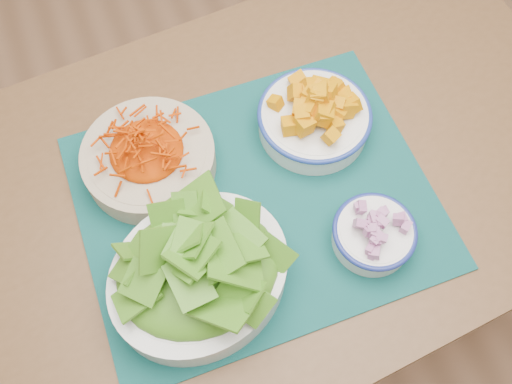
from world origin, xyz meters
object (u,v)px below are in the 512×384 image
(placemat, at_px, (256,201))
(lettuce_bowl, at_px, (198,270))
(table, at_px, (287,191))
(squash_bowl, at_px, (315,113))
(onion_bowl, at_px, (374,233))
(carrot_bowl, at_px, (148,155))

(placemat, relative_size, lettuce_bowl, 1.68)
(placemat, bearing_deg, table, 30.27)
(squash_bowl, height_order, onion_bowl, squash_bowl)
(squash_bowl, bearing_deg, table, -142.09)
(carrot_bowl, bearing_deg, onion_bowl, -41.92)
(placemat, height_order, lettuce_bowl, lettuce_bowl)
(lettuce_bowl, bearing_deg, carrot_bowl, 74.72)
(carrot_bowl, bearing_deg, table, -19.13)
(table, height_order, placemat, placemat)
(onion_bowl, bearing_deg, lettuce_bowl, 173.27)
(table, relative_size, squash_bowl, 4.81)
(placemat, distance_m, lettuce_bowl, 0.18)
(carrot_bowl, xyz_separation_m, squash_bowl, (0.29, -0.03, 0.01))
(squash_bowl, relative_size, onion_bowl, 1.61)
(carrot_bowl, relative_size, onion_bowl, 1.84)
(placemat, xyz_separation_m, squash_bowl, (0.15, 0.10, 0.05))
(squash_bowl, distance_m, lettuce_bowl, 0.34)
(table, xyz_separation_m, carrot_bowl, (-0.23, 0.08, 0.15))
(squash_bowl, distance_m, onion_bowl, 0.23)
(table, xyz_separation_m, onion_bowl, (0.06, -0.18, 0.14))
(placemat, bearing_deg, lettuce_bowl, -141.06)
(table, xyz_separation_m, placemat, (-0.08, -0.05, 0.11))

